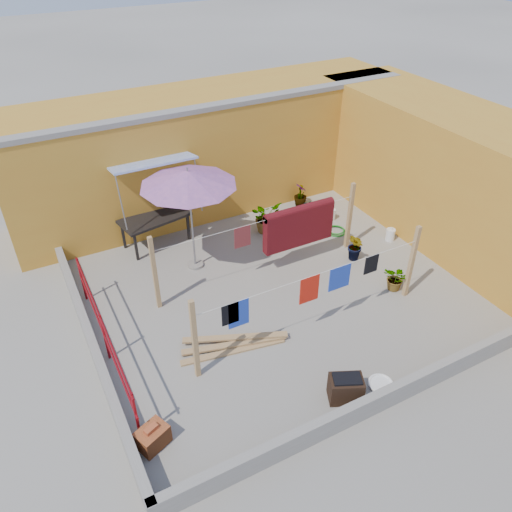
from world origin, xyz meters
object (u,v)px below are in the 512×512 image
Objects in this scene: brazier at (346,388)px; outdoor_table at (155,219)px; patio_umbrella at (188,179)px; green_hose at (336,231)px; brick_stack at (153,437)px; water_jug_b at (331,214)px; white_basin at (381,384)px; plant_back_a at (265,217)px; water_jug_a at (390,235)px.

outdoor_table is at bearing 101.78° from brazier.
patio_umbrella is 4.81× the size of green_hose.
patio_umbrella is at bearing 59.90° from brick_stack.
brick_stack is at bearing -145.71° from water_jug_b.
brazier is 1.97× the size of water_jug_b.
brazier is 5.55m from green_hose.
water_jug_b is at bearing 34.29° from brick_stack.
patio_umbrella reaches higher than brazier.
brazier reaches higher than white_basin.
white_basin is 5.68m from plant_back_a.
green_hose is at bearing -29.52° from plant_back_a.
white_basin is at bearing -6.69° from brazier.
plant_back_a is at bearing -15.63° from outdoor_table.
white_basin is at bearing -72.61° from patio_umbrella.
green_hose is (2.34, 4.70, -0.01)m from white_basin.
brick_stack is at bearing -158.31° from water_jug_a.
green_hose is 1.93m from plant_back_a.
plant_back_a is (2.76, -0.77, -0.29)m from outdoor_table.
white_basin is at bearing -116.19° from water_jug_b.
plant_back_a is at bearing 170.59° from water_jug_b.
green_hose is at bearing 31.57° from brick_stack.
water_jug_b is at bearing 115.07° from water_jug_a.
patio_umbrella is 4.34× the size of brick_stack.
water_jug_a is at bearing -35.66° from plant_back_a.
water_jug_a is (3.36, 3.72, 0.12)m from white_basin.
patio_umbrella is 5.42m from brazier.
outdoor_table is 2.88m from plant_back_a.
water_jug_b is (3.36, 5.22, -0.10)m from brazier.
green_hose is at bearing -21.15° from outdoor_table.
brick_stack is 0.87× the size of brazier.
water_jug_a is (4.93, -1.31, -2.17)m from patio_umbrella.
patio_umbrella is at bearing -165.10° from plant_back_a.
outdoor_table is at bearing 107.86° from white_basin.
patio_umbrella is 7.14× the size of water_jug_a.
outdoor_table reaches higher than brick_stack.
outdoor_table is 5.23× the size of water_jug_b.
outdoor_table is at bearing 153.67° from water_jug_a.
water_jug_a is at bearing -26.33° from outdoor_table.
water_jug_b is (4.19, 0.29, -2.18)m from patio_umbrella.
white_basin is 5.25m from green_hose.
patio_umbrella is 3.02× the size of plant_back_a.
white_basin is 0.87× the size of green_hose.
brazier is at bearing 173.31° from white_basin.
outdoor_table is at bearing 158.85° from green_hose.
patio_umbrella reaches higher than plant_back_a.
brick_stack reaches higher than water_jug_b.
green_hose is at bearing -4.80° from patio_umbrella.
water_jug_a is at bearing -14.84° from patio_umbrella.
green_hose is at bearing 56.18° from brazier.
white_basin is at bearing -72.14° from outdoor_table.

